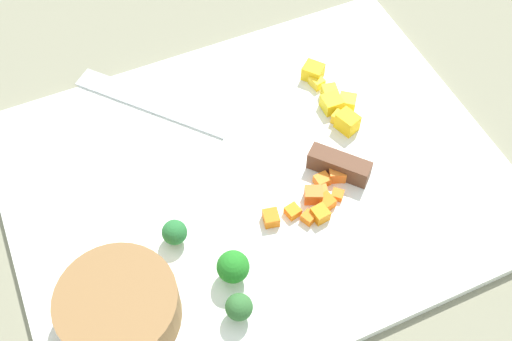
# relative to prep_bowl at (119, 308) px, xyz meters

# --- Properties ---
(ground_plane) EXTENTS (4.00, 4.00, 0.00)m
(ground_plane) POSITION_rel_prep_bowl_xyz_m (0.17, 0.09, -0.03)
(ground_plane) COLOR gray
(cutting_board) EXTENTS (0.51, 0.40, 0.01)m
(cutting_board) POSITION_rel_prep_bowl_xyz_m (0.17, 0.09, -0.03)
(cutting_board) COLOR white
(cutting_board) RESTS_ON ground_plane
(prep_bowl) EXTENTS (0.11, 0.11, 0.04)m
(prep_bowl) POSITION_rel_prep_bowl_xyz_m (0.00, 0.00, 0.00)
(prep_bowl) COLOR olive
(prep_bowl) RESTS_ON cutting_board
(chef_knife) EXTENTS (0.25, 0.28, 0.02)m
(chef_knife) POSITION_rel_prep_bowl_xyz_m (0.21, 0.12, -0.01)
(chef_knife) COLOR silver
(chef_knife) RESTS_ON cutting_board
(carrot_dice_0) EXTENTS (0.02, 0.02, 0.01)m
(carrot_dice_0) POSITION_rel_prep_bowl_xyz_m (0.19, 0.03, -0.02)
(carrot_dice_0) COLOR orange
(carrot_dice_0) RESTS_ON cutting_board
(carrot_dice_1) EXTENTS (0.02, 0.02, 0.01)m
(carrot_dice_1) POSITION_rel_prep_bowl_xyz_m (0.23, 0.03, -0.01)
(carrot_dice_1) COLOR orange
(carrot_dice_1) RESTS_ON cutting_board
(carrot_dice_2) EXTENTS (0.02, 0.02, 0.01)m
(carrot_dice_2) POSITION_rel_prep_bowl_xyz_m (0.17, 0.04, -0.01)
(carrot_dice_2) COLOR orange
(carrot_dice_2) RESTS_ON cutting_board
(carrot_dice_3) EXTENTS (0.02, 0.02, 0.02)m
(carrot_dice_3) POSITION_rel_prep_bowl_xyz_m (0.22, 0.04, -0.01)
(carrot_dice_3) COLOR orange
(carrot_dice_3) RESTS_ON cutting_board
(carrot_dice_4) EXTENTS (0.02, 0.02, 0.01)m
(carrot_dice_4) POSITION_rel_prep_bowl_xyz_m (0.20, 0.02, -0.02)
(carrot_dice_4) COLOR orange
(carrot_dice_4) RESTS_ON cutting_board
(carrot_dice_5) EXTENTS (0.02, 0.02, 0.01)m
(carrot_dice_5) POSITION_rel_prep_bowl_xyz_m (0.21, 0.02, -0.01)
(carrot_dice_5) COLOR orange
(carrot_dice_5) RESTS_ON cutting_board
(carrot_dice_6) EXTENTS (0.01, 0.01, 0.01)m
(carrot_dice_6) POSITION_rel_prep_bowl_xyz_m (0.26, 0.07, -0.02)
(carrot_dice_6) COLOR orange
(carrot_dice_6) RESTS_ON cutting_board
(carrot_dice_7) EXTENTS (0.02, 0.01, 0.01)m
(carrot_dice_7) POSITION_rel_prep_bowl_xyz_m (0.23, 0.06, -0.02)
(carrot_dice_7) COLOR orange
(carrot_dice_7) RESTS_ON cutting_board
(carrot_dice_8) EXTENTS (0.01, 0.01, 0.01)m
(carrot_dice_8) POSITION_rel_prep_bowl_xyz_m (0.23, 0.04, -0.02)
(carrot_dice_8) COLOR orange
(carrot_dice_8) RESTS_ON cutting_board
(carrot_dice_9) EXTENTS (0.02, 0.02, 0.01)m
(carrot_dice_9) POSITION_rel_prep_bowl_xyz_m (0.24, 0.03, -0.02)
(carrot_dice_9) COLOR orange
(carrot_dice_9) RESTS_ON cutting_board
(carrot_dice_10) EXTENTS (0.02, 0.02, 0.01)m
(carrot_dice_10) POSITION_rel_prep_bowl_xyz_m (0.25, 0.06, -0.01)
(carrot_dice_10) COLOR orange
(carrot_dice_10) RESTS_ON cutting_board
(pepper_dice_0) EXTENTS (0.03, 0.03, 0.02)m
(pepper_dice_0) POSITION_rel_prep_bowl_xyz_m (0.31, 0.14, -0.01)
(pepper_dice_0) COLOR yellow
(pepper_dice_0) RESTS_ON cutting_board
(pepper_dice_1) EXTENTS (0.02, 0.03, 0.02)m
(pepper_dice_1) POSITION_rel_prep_bowl_xyz_m (0.29, 0.11, -0.01)
(pepper_dice_1) COLOR yellow
(pepper_dice_1) RESTS_ON cutting_board
(pepper_dice_2) EXTENTS (0.02, 0.02, 0.01)m
(pepper_dice_2) POSITION_rel_prep_bowl_xyz_m (0.29, 0.18, -0.01)
(pepper_dice_2) COLOR yellow
(pepper_dice_2) RESTS_ON cutting_board
(pepper_dice_3) EXTENTS (0.02, 0.02, 0.01)m
(pepper_dice_3) POSITION_rel_prep_bowl_xyz_m (0.29, 0.12, -0.01)
(pepper_dice_3) COLOR yellow
(pepper_dice_3) RESTS_ON cutting_board
(pepper_dice_4) EXTENTS (0.02, 0.02, 0.02)m
(pepper_dice_4) POSITION_rel_prep_bowl_xyz_m (0.29, 0.14, -0.01)
(pepper_dice_4) COLOR yellow
(pepper_dice_4) RESTS_ON cutting_board
(pepper_dice_5) EXTENTS (0.02, 0.02, 0.02)m
(pepper_dice_5) POSITION_rel_prep_bowl_xyz_m (0.30, 0.16, -0.01)
(pepper_dice_5) COLOR yellow
(pepper_dice_5) RESTS_ON cutting_board
(pepper_dice_6) EXTENTS (0.03, 0.03, 0.02)m
(pepper_dice_6) POSITION_rel_prep_bowl_xyz_m (0.29, 0.19, -0.01)
(pepper_dice_6) COLOR yellow
(pepper_dice_6) RESTS_ON cutting_board
(broccoli_floret_0) EXTENTS (0.03, 0.03, 0.04)m
(broccoli_floret_0) POSITION_rel_prep_bowl_xyz_m (0.11, -0.01, 0.00)
(broccoli_floret_0) COLOR #93B858
(broccoli_floret_0) RESTS_ON cutting_board
(broccoli_floret_1) EXTENTS (0.02, 0.02, 0.03)m
(broccoli_floret_1) POSITION_rel_prep_bowl_xyz_m (0.07, 0.05, -0.01)
(broccoli_floret_1) COLOR #91BD67
(broccoli_floret_1) RESTS_ON cutting_board
(broccoli_floret_2) EXTENTS (0.03, 0.03, 0.03)m
(broccoli_floret_2) POSITION_rel_prep_bowl_xyz_m (0.10, -0.04, -0.00)
(broccoli_floret_2) COLOR #89C362
(broccoli_floret_2) RESTS_ON cutting_board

